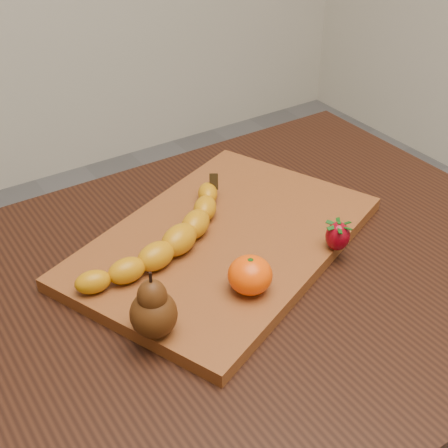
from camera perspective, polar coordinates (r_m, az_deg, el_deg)
table at (r=0.93m, az=-0.42°, el=-9.79°), size 1.00×0.70×0.76m
cutting_board at (r=0.92m, az=0.00°, el=-1.55°), size 0.53×0.45×0.02m
banana at (r=0.87m, az=-4.13°, el=-1.43°), size 0.27×0.17×0.04m
pear at (r=0.73m, az=-6.53°, el=-7.25°), size 0.07×0.07×0.09m
mandarin at (r=0.80m, az=2.40°, el=-4.68°), size 0.06×0.06×0.05m
strawberry at (r=0.89m, az=10.36°, el=-1.01°), size 0.04×0.04×0.04m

